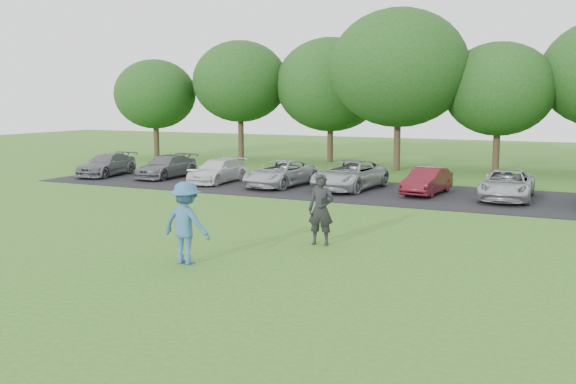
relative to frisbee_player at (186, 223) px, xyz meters
name	(u,v)px	position (x,y,z in m)	size (l,w,h in m)	color
ground	(223,267)	(0.98, 0.04, -0.97)	(100.00, 100.00, 0.00)	#30691E
parking_lot	(386,193)	(0.98, 13.04, -0.96)	(32.00, 6.50, 0.03)	black
frisbee_player	(186,223)	(0.00, 0.00, 0.00)	(1.30, 0.81, 2.28)	#336190
camera_bystander	(321,210)	(2.13, 3.16, -0.02)	(0.75, 0.55, 1.90)	black
parked_cars	(368,178)	(0.19, 13.03, -0.37)	(30.68, 4.83, 1.22)	slate
tree_row	(470,79)	(2.49, 22.80, 3.93)	(42.39, 9.85, 8.64)	#38281C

